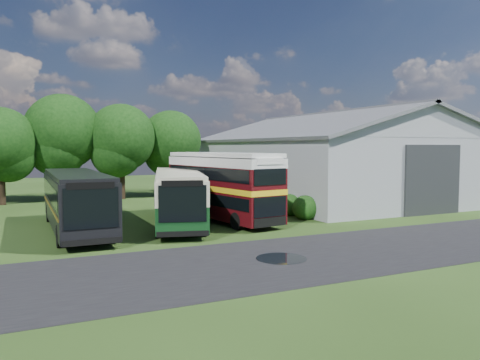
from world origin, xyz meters
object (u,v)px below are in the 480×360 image
storage_shed (331,154)px  bus_maroon_double (222,187)px  bus_green_single (178,196)px  bus_dark_single (76,200)px

storage_shed → bus_maroon_double: bearing=-151.2°
storage_shed → bus_green_single: (-17.70, -8.30, -2.40)m
storage_shed → bus_dark_single: storage_shed is taller
bus_green_single → bus_maroon_double: bus_maroon_double is taller
bus_green_single → bus_maroon_double: 3.13m
bus_green_single → bus_dark_single: (-6.02, 0.17, 0.03)m
storage_shed → bus_green_single: storage_shed is taller
bus_maroon_double → storage_shed: bearing=19.8°
storage_shed → bus_maroon_double: storage_shed is taller
storage_shed → bus_maroon_double: (-14.62, -8.03, -1.94)m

